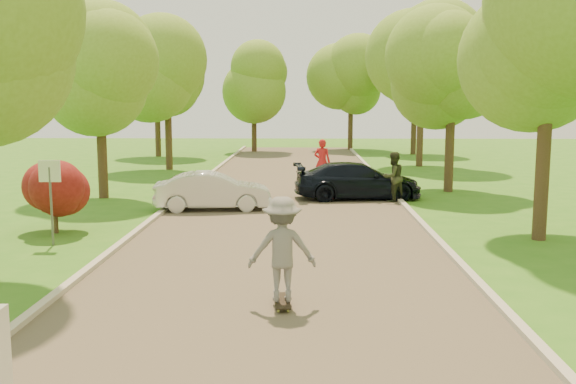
# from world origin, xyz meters

# --- Properties ---
(ground) EXTENTS (100.00, 100.00, 0.00)m
(ground) POSITION_xyz_m (0.00, 0.00, 0.00)
(ground) COLOR #33721B
(ground) RESTS_ON ground
(road) EXTENTS (8.00, 60.00, 0.01)m
(road) POSITION_xyz_m (0.00, 8.00, 0.01)
(road) COLOR #4C4438
(road) RESTS_ON ground
(curb_left) EXTENTS (0.18, 60.00, 0.12)m
(curb_left) POSITION_xyz_m (-4.05, 8.00, 0.06)
(curb_left) COLOR #B2AD9E
(curb_left) RESTS_ON ground
(curb_right) EXTENTS (0.18, 60.00, 0.12)m
(curb_right) POSITION_xyz_m (4.05, 8.00, 0.06)
(curb_right) COLOR #B2AD9E
(curb_right) RESTS_ON ground
(street_sign) EXTENTS (0.55, 0.06, 2.17)m
(street_sign) POSITION_xyz_m (-5.80, 4.00, 1.56)
(street_sign) COLOR #59595E
(street_sign) RESTS_ON ground
(red_shrub) EXTENTS (1.70, 1.70, 1.95)m
(red_shrub) POSITION_xyz_m (-6.30, 5.50, 1.10)
(red_shrub) COLOR #382619
(red_shrub) RESTS_ON ground
(tree_l_midb) EXTENTS (4.30, 4.20, 6.62)m
(tree_l_midb) POSITION_xyz_m (-6.81, 12.00, 4.59)
(tree_l_midb) COLOR #382619
(tree_l_midb) RESTS_ON ground
(tree_l_far) EXTENTS (4.92, 4.80, 7.79)m
(tree_l_far) POSITION_xyz_m (-6.39, 22.00, 5.47)
(tree_l_far) COLOR #382619
(tree_l_far) RESTS_ON ground
(tree_r_mida) EXTENTS (5.13, 5.00, 7.95)m
(tree_r_mida) POSITION_xyz_m (7.02, 5.00, 5.54)
(tree_r_mida) COLOR #382619
(tree_r_mida) RESTS_ON ground
(tree_r_midb) EXTENTS (4.51, 4.40, 7.01)m
(tree_r_midb) POSITION_xyz_m (6.60, 14.00, 4.88)
(tree_r_midb) COLOR #382619
(tree_r_midb) RESTS_ON ground
(tree_r_far) EXTENTS (5.33, 5.20, 8.34)m
(tree_r_far) POSITION_xyz_m (7.23, 24.00, 5.83)
(tree_r_far) COLOR #382619
(tree_r_far) RESTS_ON ground
(tree_bg_a) EXTENTS (5.12, 5.00, 7.72)m
(tree_bg_a) POSITION_xyz_m (-8.78, 30.00, 5.31)
(tree_bg_a) COLOR #382619
(tree_bg_a) RESTS_ON ground
(tree_bg_b) EXTENTS (5.12, 5.00, 7.95)m
(tree_bg_b) POSITION_xyz_m (8.22, 32.00, 5.54)
(tree_bg_b) COLOR #382619
(tree_bg_b) RESTS_ON ground
(tree_bg_c) EXTENTS (4.92, 4.80, 7.33)m
(tree_bg_c) POSITION_xyz_m (-2.79, 34.00, 5.02)
(tree_bg_c) COLOR #382619
(tree_bg_c) RESTS_ON ground
(tree_bg_d) EXTENTS (5.12, 5.00, 7.72)m
(tree_bg_d) POSITION_xyz_m (4.22, 36.00, 5.31)
(tree_bg_d) COLOR #382619
(tree_bg_d) RESTS_ON ground
(silver_sedan) EXTENTS (4.01, 1.81, 1.28)m
(silver_sedan) POSITION_xyz_m (-2.48, 9.40, 0.64)
(silver_sedan) COLOR silver
(silver_sedan) RESTS_ON ground
(dark_sedan) EXTENTS (4.89, 2.40, 1.37)m
(dark_sedan) POSITION_xyz_m (2.57, 11.97, 0.68)
(dark_sedan) COLOR black
(dark_sedan) RESTS_ON ground
(longboard) EXTENTS (0.35, 0.98, 0.11)m
(longboard) POSITION_xyz_m (0.19, -0.75, 0.10)
(longboard) COLOR black
(longboard) RESTS_ON ground
(skateboarder) EXTENTS (1.26, 0.80, 1.87)m
(skateboarder) POSITION_xyz_m (0.19, -0.75, 1.06)
(skateboarder) COLOR slate
(skateboarder) RESTS_ON longboard
(person_striped) EXTENTS (0.82, 0.65, 1.99)m
(person_striped) POSITION_xyz_m (1.36, 16.07, 0.99)
(person_striped) COLOR red
(person_striped) RESTS_ON ground
(person_olive) EXTENTS (1.11, 1.06, 1.81)m
(person_olive) POSITION_xyz_m (3.80, 11.31, 0.91)
(person_olive) COLOR #2D321E
(person_olive) RESTS_ON ground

